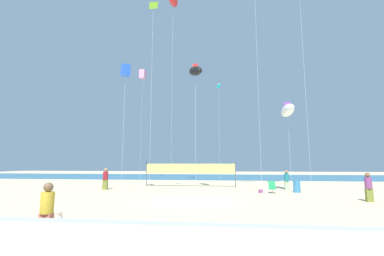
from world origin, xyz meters
name	(u,v)px	position (x,y,z in m)	size (l,w,h in m)	color
ground_plane	(191,201)	(0.00, 0.00, 0.00)	(120.00, 120.00, 0.00)	beige
ocean_band	(213,177)	(0.00, 29.47, 0.00)	(120.00, 20.00, 0.01)	teal
boardwalk_ledge	(142,240)	(0.00, -9.17, 0.39)	(28.00, 0.44, 0.78)	#B7B7BC
mother_figure	(47,209)	(-3.21, -8.18, 0.87)	(0.37, 0.37, 1.63)	#EA7260
toddler_figure	(59,224)	(-2.82, -8.16, 0.44)	(0.19, 0.19, 0.83)	olive
beachgoer_plum_shirt	(368,186)	(10.28, 1.05, 0.90)	(0.38, 0.38, 1.68)	olive
beachgoer_teal_shirt	(287,179)	(7.18, 7.57, 0.88)	(0.38, 0.38, 1.65)	#99B28C
beachgoer_maroon_shirt	(105,178)	(-8.13, 6.02, 0.98)	(0.42, 0.42, 1.84)	olive
folding_beach_chair	(272,187)	(5.54, 5.03, 0.47)	(0.52, 0.65, 0.89)	#1E8C4C
trash_barrel	(297,187)	(7.48, 5.69, 0.44)	(0.52, 0.52, 0.88)	teal
volleyball_net	(190,169)	(-1.29, 9.48, 1.64)	(8.64, 0.15, 2.40)	#4C4C51
beach_handbag	(261,191)	(4.68, 5.04, 0.13)	(0.32, 0.16, 0.26)	#7A3872
kite_pink_box	(143,74)	(-9.58, 19.69, 15.07)	(0.82, 0.82, 15.71)	silver
kite_blue_box	(126,71)	(-5.94, 4.17, 9.75)	(0.84, 0.84, 10.25)	silver
kite_lime_diamond	(153,7)	(-3.29, 2.59, 14.18)	(0.88, 0.87, 14.56)	silver
kite_black_inflatable	(195,71)	(-0.31, 5.47, 9.96)	(1.82, 2.48, 10.66)	silver
kite_cyan_inflatable	(219,86)	(1.42, 18.52, 12.50)	(0.89, 1.34, 12.88)	silver
kite_white_inflatable	(288,111)	(6.95, 5.12, 6.30)	(0.92, 2.45, 6.95)	silver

